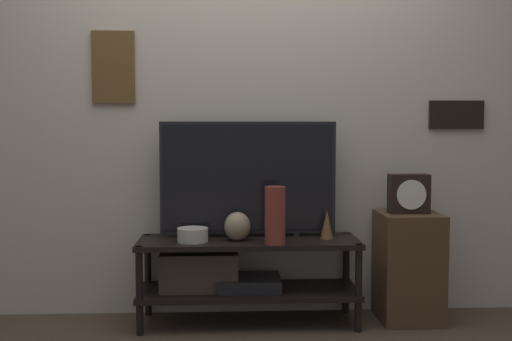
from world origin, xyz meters
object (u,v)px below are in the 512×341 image
Objects in this scene: vase_urn_stoneware at (237,226)px; vase_slim_bronze at (327,225)px; television at (248,178)px; vase_tall_ceramic at (275,215)px; mantel_clock at (409,194)px; vase_wide_bowl at (193,235)px.

vase_slim_bronze is at bearing 4.01° from vase_urn_stoneware.
television is 6.29× the size of vase_urn_stoneware.
mantel_clock is at bearing 11.27° from vase_tall_ceramic.
vase_tall_ceramic is (0.46, -0.09, 0.12)m from vase_wide_bowl.
vase_wide_bowl is 0.54× the size of vase_tall_ceramic.
vase_tall_ceramic is (0.21, -0.11, 0.08)m from vase_urn_stoneware.
vase_urn_stoneware is at bearing -118.01° from television.
vase_slim_bronze is 0.52m from vase_urn_stoneware.
mantel_clock is (0.48, 0.01, 0.17)m from vase_slim_bronze.
vase_slim_bronze is at bearing 4.27° from vase_wide_bowl.
vase_wide_bowl is (-0.77, -0.06, -0.04)m from vase_slim_bronze.
vase_slim_bronze reaches higher than vase_wide_bowl.
vase_slim_bronze is (0.45, -0.09, -0.26)m from television.
vase_urn_stoneware is 0.51× the size of vase_tall_ceramic.
vase_tall_ceramic is (0.14, -0.24, -0.19)m from television.
vase_wide_bowl is at bearing -155.25° from television.
vase_urn_stoneware reaches higher than vase_wide_bowl.
television is 3.22× the size of vase_tall_ceramic.
mantel_clock is (1.24, 0.07, 0.22)m from vase_wide_bowl.
mantel_clock is at bearing 2.71° from vase_urn_stoneware.
vase_wide_bowl is (-0.32, -0.15, -0.31)m from television.
television is at bearing 168.77° from vase_slim_bronze.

